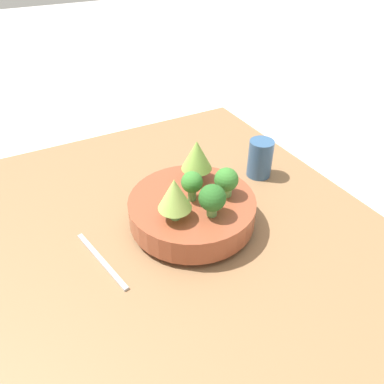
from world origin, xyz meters
The scene contains 10 objects.
ground_plane centered at (0.00, 0.00, 0.00)m, with size 6.00×6.00×0.00m, color silver.
table centered at (0.00, 0.00, 0.02)m, with size 1.06×0.84×0.03m.
bowl centered at (-0.02, 0.01, 0.07)m, with size 0.28×0.28×0.07m.
romanesco_piece_near centered at (0.02, -0.05, 0.16)m, with size 0.07×0.07×0.10m.
broccoli_floret_back centered at (0.00, 0.09, 0.14)m, with size 0.05×0.05×0.07m.
broccoli_floret_right centered at (0.04, 0.02, 0.14)m, with size 0.06×0.06×0.07m.
broccoli_floret_center centered at (-0.02, 0.01, 0.15)m, with size 0.05×0.05×0.07m.
romanesco_piece_far centered at (-0.08, 0.06, 0.17)m, with size 0.07×0.07×0.10m.
cup centered at (-0.11, 0.27, 0.08)m, with size 0.06×0.06×0.10m.
fork centered at (-0.01, -0.20, 0.04)m, with size 0.19×0.05×0.01m.
Camera 1 is at (0.54, -0.29, 0.60)m, focal length 35.00 mm.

